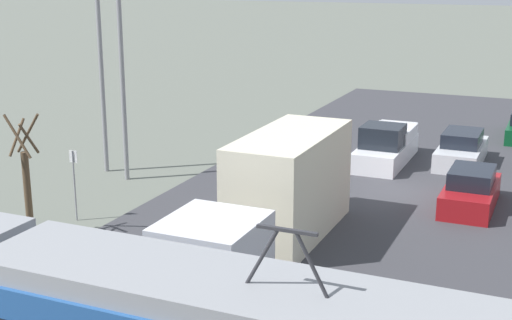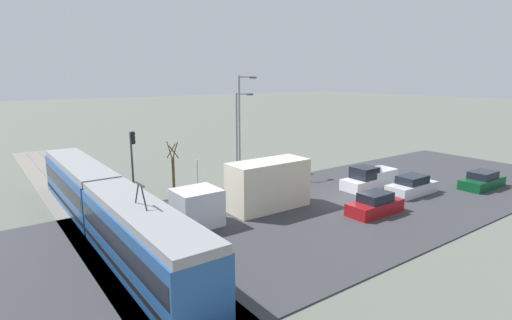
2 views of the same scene
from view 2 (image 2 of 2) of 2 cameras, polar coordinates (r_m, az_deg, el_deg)
ground_plane at (r=31.43m, az=13.04°, el=-5.86°), size 320.00×320.00×0.00m
road_surface at (r=31.42m, az=13.04°, el=-5.79°), size 17.08×48.47×0.08m
rail_bed at (r=22.43m, az=-17.14°, el=-13.40°), size 74.19×4.40×0.22m
light_rail_tram at (r=25.96m, az=-20.72°, el=-6.24°), size 24.81×2.62×4.45m
box_truck at (r=27.82m, az=-0.50°, el=-4.27°), size 2.49×10.07×3.46m
pickup_truck at (r=35.32m, az=15.79°, el=-2.69°), size 1.95×5.36×1.89m
sedan_car_0 at (r=29.00m, az=16.63°, el=-6.14°), size 1.79×4.26×1.49m
sedan_car_1 at (r=34.64m, az=21.37°, el=-3.51°), size 1.88×4.65×1.51m
sedan_car_2 at (r=39.17m, az=29.60°, el=-2.60°), size 1.86×4.68×1.42m
traffic_light_pole at (r=32.16m, az=-17.20°, el=0.59°), size 0.28×0.47×5.27m
street_tree at (r=33.27m, az=-11.74°, el=-1.35°), size 1.01×0.84×4.26m
street_lamp_near_crossing at (r=36.98m, az=-2.17°, el=5.62°), size 0.36×1.95×9.46m
street_lamp_mid_block at (r=38.77m, az=-2.53°, el=4.68°), size 0.36×1.95×7.85m
no_parking_sign at (r=33.91m, az=-8.37°, el=-1.62°), size 0.32×0.08×2.59m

